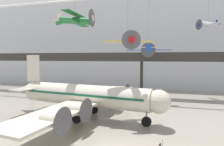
# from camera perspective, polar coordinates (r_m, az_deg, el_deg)

# --- Properties ---
(hangar_back_wall) EXTENTS (140.00, 3.00, 26.74)m
(hangar_back_wall) POSITION_cam_1_polar(r_m,az_deg,el_deg) (59.50, 10.01, 8.51)
(hangar_back_wall) COLOR silver
(hangar_back_wall) RESTS_ON ground
(mezzanine_walkway) EXTENTS (110.00, 3.20, 10.21)m
(mezzanine_walkway) POSITION_cam_1_polar(r_m,az_deg,el_deg) (46.32, 8.33, 3.74)
(mezzanine_walkway) COLOR #2D2B28
(mezzanine_walkway) RESTS_ON ground
(airliner_silver_main) EXTENTS (25.83, 29.58, 9.51)m
(airliner_silver_main) POSITION_cam_1_polar(r_m,az_deg,el_deg) (30.39, -8.08, -6.38)
(airliner_silver_main) COLOR beige
(airliner_silver_main) RESTS_ON ground
(suspended_plane_green_biplane) EXTENTS (6.98, 8.53, 7.31)m
(suspended_plane_green_biplane) POSITION_cam_1_polar(r_m,az_deg,el_deg) (36.70, -10.51, 14.57)
(suspended_plane_green_biplane) COLOR #1E6B33
(suspended_plane_yellow_lowwing) EXTENTS (6.99, 6.03, 11.33)m
(suspended_plane_yellow_lowwing) POSITION_cam_1_polar(r_m,az_deg,el_deg) (28.76, 4.51, 9.41)
(suspended_plane_yellow_lowwing) COLOR yellow
(suspended_plane_blue_trainer) EXTENTS (8.87, 7.23, 12.27)m
(suspended_plane_blue_trainer) POSITION_cam_1_polar(r_m,az_deg,el_deg) (40.08, 10.34, 6.95)
(suspended_plane_blue_trainer) COLOR #1E4CAD
(suspended_plane_white_twin) EXTENTS (5.39, 5.98, 6.47)m
(suspended_plane_white_twin) POSITION_cam_1_polar(r_m,az_deg,el_deg) (50.43, 25.72, 12.47)
(suspended_plane_white_twin) COLOR silver
(stanchion_barrier) EXTENTS (0.36, 0.36, 1.08)m
(stanchion_barrier) POSITION_cam_1_polar(r_m,az_deg,el_deg) (21.65, 14.25, -19.57)
(stanchion_barrier) COLOR #B2B5BA
(stanchion_barrier) RESTS_ON ground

